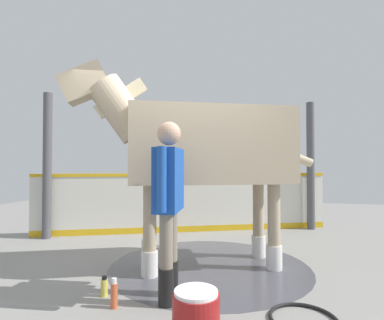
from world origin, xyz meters
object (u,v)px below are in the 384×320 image
object	(u,v)px
horse	(201,149)
handler	(169,195)
bottle_shampoo	(104,287)
bottle_spray	(114,294)
hose_coil	(303,319)
wash_bucket	(196,315)

from	to	relation	value
horse	handler	xyz separation A→B (m)	(-1.06, 0.10, -0.52)
handler	bottle_shampoo	world-z (taller)	handler
horse	bottle_shampoo	world-z (taller)	horse
bottle_spray	hose_coil	distance (m)	1.70
hose_coil	bottle_shampoo	bearing A→B (deg)	89.06
bottle_shampoo	bottle_spray	xyz separation A→B (m)	(-0.21, -0.22, 0.03)
handler	bottle_shampoo	xyz separation A→B (m)	(-0.08, 0.67, -0.94)
horse	wash_bucket	world-z (taller)	horse
horse	wash_bucket	size ratio (longest dim) A/B	8.75
wash_bucket	bottle_spray	xyz separation A→B (m)	(0.30, 0.86, -0.06)
wash_bucket	hose_coil	world-z (taller)	wash_bucket
bottle_spray	hose_coil	bearing A→B (deg)	-84.06
handler	bottle_spray	xyz separation A→B (m)	(-0.28, 0.44, -0.91)
bottle_shampoo	hose_coil	distance (m)	1.91
horse	handler	bearing A→B (deg)	61.56
wash_bucket	bottle_spray	world-z (taller)	wash_bucket
horse	hose_coil	distance (m)	2.25
handler	horse	bearing A→B (deg)	78.47
handler	wash_bucket	xyz separation A→B (m)	(-0.58, -0.42, -0.85)
horse	bottle_spray	world-z (taller)	horse
handler	bottle_spray	distance (m)	1.05
bottle_spray	hose_coil	xyz separation A→B (m)	(0.18, -1.69, -0.11)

